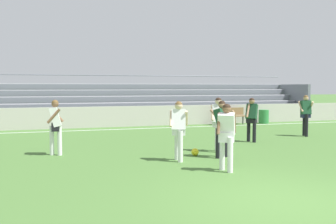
# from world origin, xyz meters

# --- Properties ---
(ground_plane) EXTENTS (160.00, 160.00, 0.00)m
(ground_plane) POSITION_xyz_m (0.00, 0.00, 0.00)
(ground_plane) COLOR #477033
(field_line_sideline) EXTENTS (44.00, 0.12, 0.01)m
(field_line_sideline) POSITION_xyz_m (0.00, 12.86, 0.00)
(field_line_sideline) COLOR white
(field_line_sideline) RESTS_ON ground
(sideline_wall) EXTENTS (48.00, 0.16, 1.04)m
(sideline_wall) POSITION_xyz_m (0.00, 14.07, 0.52)
(sideline_wall) COLOR #BCB7AD
(sideline_wall) RESTS_ON ground
(bleacher_stand) EXTENTS (23.14, 3.71, 2.76)m
(bleacher_stand) POSITION_xyz_m (0.71, 16.95, 1.18)
(bleacher_stand) COLOR #B2B2B7
(bleacher_stand) RESTS_ON ground
(bench_far_left) EXTENTS (1.80, 0.40, 0.90)m
(bench_far_left) POSITION_xyz_m (5.76, 13.46, 0.55)
(bench_far_left) COLOR olive
(bench_far_left) RESTS_ON ground
(trash_bin) EXTENTS (0.56, 0.56, 0.75)m
(trash_bin) POSITION_xyz_m (7.84, 13.41, 0.38)
(trash_bin) COLOR #2D7F3D
(trash_bin) RESTS_ON ground
(player_dark_on_ball) EXTENTS (0.53, 0.77, 1.64)m
(player_dark_on_ball) POSITION_xyz_m (0.90, 4.37, 0.97)
(player_dark_on_ball) COLOR black
(player_dark_on_ball) RESTS_ON ground
(player_white_trailing_run) EXTENTS (0.59, 0.46, 1.70)m
(player_white_trailing_run) POSITION_xyz_m (1.26, 5.36, 1.02)
(player_white_trailing_run) COLOR white
(player_white_trailing_run) RESTS_ON ground
(player_dark_dropping_back) EXTENTS (0.52, 0.54, 1.69)m
(player_dark_dropping_back) POSITION_xyz_m (6.35, 7.82, 1.01)
(player_dark_dropping_back) COLOR black
(player_dark_dropping_back) RESTS_ON ground
(player_dark_overlapping) EXTENTS (0.66, 0.54, 1.63)m
(player_dark_overlapping) POSITION_xyz_m (3.39, 7.02, 0.96)
(player_dark_overlapping) COLOR black
(player_dark_overlapping) RESTS_ON ground
(player_white_deep_cover) EXTENTS (0.52, 0.48, 1.65)m
(player_white_deep_cover) POSITION_xyz_m (-3.60, 6.29, 0.98)
(player_white_deep_cover) COLOR white
(player_white_deep_cover) RESTS_ON ground
(player_white_wide_right) EXTENTS (0.62, 0.52, 1.63)m
(player_white_wide_right) POSITION_xyz_m (0.18, 2.64, 0.97)
(player_white_wide_right) COLOR white
(player_white_wide_right) RESTS_ON ground
(player_white_wide_left) EXTENTS (0.63, 0.48, 1.64)m
(player_white_wide_left) POSITION_xyz_m (-0.45, 4.26, 0.97)
(player_white_wide_left) COLOR white
(player_white_wide_left) RESTS_ON ground
(soccer_ball) EXTENTS (0.22, 0.22, 0.22)m
(soccer_ball) POSITION_xyz_m (0.30, 4.90, 0.11)
(soccer_ball) COLOR yellow
(soccer_ball) RESTS_ON ground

